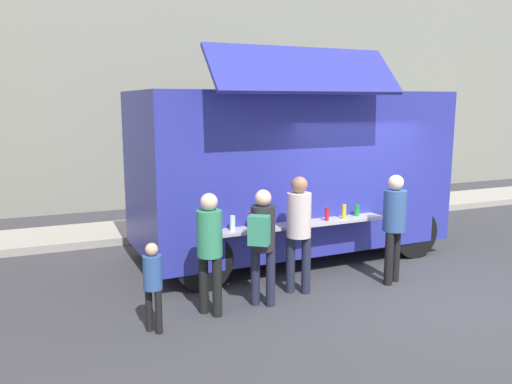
{
  "coord_description": "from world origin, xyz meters",
  "views": [
    {
      "loc": [
        -4.85,
        -5.77,
        2.82
      ],
      "look_at": [
        -1.53,
        2.12,
        1.3
      ],
      "focal_mm": 36.05,
      "sensor_mm": 36.0,
      "label": 1
    }
  ],
  "objects_px": {
    "customer_mid_with_backpack": "(262,236)",
    "customer_front_ordering": "(299,224)",
    "child_near_queue": "(153,279)",
    "customer_extra_browsing": "(394,219)",
    "customer_rear_waiting": "(210,243)",
    "food_truck_main": "(289,168)",
    "trash_bin": "(392,194)"
  },
  "relations": [
    {
      "from": "customer_rear_waiting",
      "to": "child_near_queue",
      "type": "xyz_separation_m",
      "value": [
        -0.81,
        -0.24,
        -0.31
      ]
    },
    {
      "from": "trash_bin",
      "to": "customer_mid_with_backpack",
      "type": "bearing_deg",
      "value": -141.54
    },
    {
      "from": "trash_bin",
      "to": "customer_rear_waiting",
      "type": "xyz_separation_m",
      "value": [
        -6.26,
        -4.37,
        0.52
      ]
    },
    {
      "from": "trash_bin",
      "to": "customer_mid_with_backpack",
      "type": "xyz_separation_m",
      "value": [
        -5.52,
        -4.38,
        0.54
      ]
    },
    {
      "from": "food_truck_main",
      "to": "trash_bin",
      "type": "bearing_deg",
      "value": 27.68
    },
    {
      "from": "trash_bin",
      "to": "customer_extra_browsing",
      "type": "bearing_deg",
      "value": -127.2
    },
    {
      "from": "child_near_queue",
      "to": "food_truck_main",
      "type": "bearing_deg",
      "value": -0.3
    },
    {
      "from": "food_truck_main",
      "to": "customer_mid_with_backpack",
      "type": "bearing_deg",
      "value": -126.34
    },
    {
      "from": "child_near_queue",
      "to": "customer_front_ordering",
      "type": "bearing_deg",
      "value": -25.42
    },
    {
      "from": "customer_mid_with_backpack",
      "to": "child_near_queue",
      "type": "relative_size",
      "value": 1.44
    },
    {
      "from": "food_truck_main",
      "to": "trash_bin",
      "type": "height_order",
      "value": "food_truck_main"
    },
    {
      "from": "customer_mid_with_backpack",
      "to": "child_near_queue",
      "type": "bearing_deg",
      "value": 133.81
    },
    {
      "from": "food_truck_main",
      "to": "customer_extra_browsing",
      "type": "distance_m",
      "value": 2.23
    },
    {
      "from": "trash_bin",
      "to": "customer_front_ordering",
      "type": "xyz_separation_m",
      "value": [
        -4.82,
        -4.11,
        0.58
      ]
    },
    {
      "from": "customer_mid_with_backpack",
      "to": "child_near_queue",
      "type": "xyz_separation_m",
      "value": [
        -1.55,
        -0.23,
        -0.33
      ]
    },
    {
      "from": "customer_front_ordering",
      "to": "child_near_queue",
      "type": "distance_m",
      "value": 2.33
    },
    {
      "from": "trash_bin",
      "to": "child_near_queue",
      "type": "xyz_separation_m",
      "value": [
        -7.07,
        -4.61,
        0.21
      ]
    },
    {
      "from": "customer_rear_waiting",
      "to": "child_near_queue",
      "type": "height_order",
      "value": "customer_rear_waiting"
    },
    {
      "from": "customer_rear_waiting",
      "to": "child_near_queue",
      "type": "distance_m",
      "value": 0.9
    },
    {
      "from": "trash_bin",
      "to": "customer_extra_browsing",
      "type": "xyz_separation_m",
      "value": [
        -3.26,
        -4.3,
        0.56
      ]
    },
    {
      "from": "child_near_queue",
      "to": "customer_mid_with_backpack",
      "type": "bearing_deg",
      "value": -29.6
    },
    {
      "from": "customer_rear_waiting",
      "to": "customer_extra_browsing",
      "type": "distance_m",
      "value": 3.0
    },
    {
      "from": "customer_front_ordering",
      "to": "customer_extra_browsing",
      "type": "xyz_separation_m",
      "value": [
        1.55,
        -0.19,
        -0.02
      ]
    },
    {
      "from": "customer_front_ordering",
      "to": "customer_mid_with_backpack",
      "type": "relative_size",
      "value": 1.07
    },
    {
      "from": "child_near_queue",
      "to": "customer_extra_browsing",
      "type": "bearing_deg",
      "value": -33.3
    },
    {
      "from": "food_truck_main",
      "to": "customer_rear_waiting",
      "type": "height_order",
      "value": "food_truck_main"
    },
    {
      "from": "customer_extra_browsing",
      "to": "child_near_queue",
      "type": "xyz_separation_m",
      "value": [
        -3.8,
        -0.31,
        -0.34
      ]
    },
    {
      "from": "customer_front_ordering",
      "to": "child_near_queue",
      "type": "height_order",
      "value": "customer_front_ordering"
    },
    {
      "from": "customer_front_ordering",
      "to": "customer_mid_with_backpack",
      "type": "bearing_deg",
      "value": 143.35
    },
    {
      "from": "customer_rear_waiting",
      "to": "child_near_queue",
      "type": "bearing_deg",
      "value": 159.6
    },
    {
      "from": "customer_mid_with_backpack",
      "to": "customer_front_ordering",
      "type": "bearing_deg",
      "value": -33.23
    },
    {
      "from": "food_truck_main",
      "to": "customer_rear_waiting",
      "type": "bearing_deg",
      "value": -138.41
    }
  ]
}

